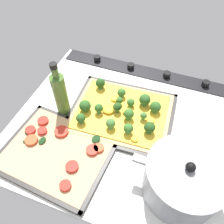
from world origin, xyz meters
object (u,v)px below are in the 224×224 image
Objects in this scene: baking_tray_back at (57,153)px; veggie_pizza_back at (57,150)px; oil_bottle at (60,95)px; baking_tray_front at (122,114)px; cooking_pot at (183,180)px; broccoli_pizza at (121,111)px.

veggie_pizza_back is (0.16, -0.45, 0.74)cm from baking_tray_back.
veggie_pizza_back is 17.79cm from oil_bottle.
baking_tray_front is at bearing -122.41° from baking_tray_back.
veggie_pizza_back is 37.18cm from cooking_pot.
cooking_pot reaches higher than baking_tray_front.
oil_bottle is (19.19, 5.77, 8.39)cm from baking_tray_front.
baking_tray_back is 1.23× the size of cooking_pot.
broccoli_pizza is 21.02cm from oil_bottle.
veggie_pizza_back is at bearing 110.03° from oil_bottle.
broccoli_pizza is 25.12cm from baking_tray_back.
baking_tray_back is 1.58× the size of oil_bottle.
veggie_pizza_back is at bearing 56.73° from baking_tray_front.
baking_tray_back is (13.53, 21.31, 0.01)cm from baking_tray_front.
cooking_pot is at bearing -177.21° from baking_tray_back.
cooking_pot is at bearing 140.18° from broccoli_pizza.
baking_tray_back is 1.08× the size of veggie_pizza_back.
cooking_pot is (-36.83, -1.34, 4.91)cm from veggie_pizza_back.
baking_tray_front is at bearing -40.15° from cooking_pot.
baking_tray_front is 24.97cm from veggie_pizza_back.
veggie_pizza_back reaches higher than baking_tray_front.
veggie_pizza_back is (13.65, 20.67, -1.03)cm from broccoli_pizza.
broccoli_pizza reaches higher than baking_tray_front.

